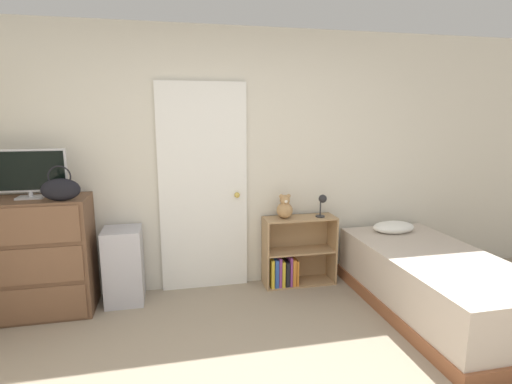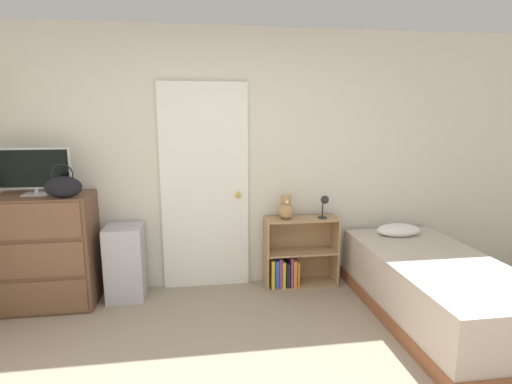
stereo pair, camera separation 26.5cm
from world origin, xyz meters
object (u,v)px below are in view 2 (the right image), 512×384
object	(u,v)px
bookshelf	(293,259)
teddy_bear	(286,208)
tv	(34,170)
dresser	(48,251)
desk_lamp	(324,203)
handbag	(63,186)
storage_bin	(126,262)
bed	(436,288)

from	to	relation	value
bookshelf	teddy_bear	world-z (taller)	teddy_bear
tv	dresser	bearing A→B (deg)	-27.37
dresser	desk_lamp	distance (m)	2.63
handbag	teddy_bear	size ratio (longest dim) A/B	1.25
bookshelf	tv	bearing A→B (deg)	-177.86
tv	handbag	distance (m)	0.35
tv	bookshelf	size ratio (longest dim) A/B	0.83
storage_bin	bed	xyz separation A→B (m)	(2.70, -0.80, -0.08)
handbag	bed	xyz separation A→B (m)	(3.12, -0.58, -0.87)
handbag	bookshelf	xyz separation A→B (m)	(2.08, 0.27, -0.86)
bookshelf	desk_lamp	bearing A→B (deg)	-8.55
teddy_bear	handbag	bearing A→B (deg)	-172.58
desk_lamp	bed	xyz separation A→B (m)	(0.75, -0.80, -0.60)
bookshelf	storage_bin	bearing A→B (deg)	-178.22
tv	bed	distance (m)	3.63
handbag	teddy_bear	distance (m)	2.03
dresser	bed	xyz separation A→B (m)	(3.36, -0.73, -0.25)
dresser	storage_bin	bearing A→B (deg)	5.40
storage_bin	desk_lamp	distance (m)	2.01
storage_bin	teddy_bear	bearing A→B (deg)	1.60
desk_lamp	bookshelf	bearing A→B (deg)	171.45
handbag	storage_bin	size ratio (longest dim) A/B	0.43
handbag	storage_bin	world-z (taller)	handbag
dresser	teddy_bear	distance (m)	2.24
handbag	desk_lamp	world-z (taller)	handbag
bed	desk_lamp	bearing A→B (deg)	133.19
dresser	bed	distance (m)	3.45
tv	bed	size ratio (longest dim) A/B	0.31
dresser	handbag	xyz separation A→B (m)	(0.23, -0.15, 0.62)
storage_bin	teddy_bear	distance (m)	1.63
dresser	bookshelf	bearing A→B (deg)	2.81
teddy_bear	desk_lamp	size ratio (longest dim) A/B	1.06
tv	bookshelf	bearing A→B (deg)	2.14
handbag	desk_lamp	size ratio (longest dim) A/B	1.32
handbag	storage_bin	distance (m)	0.92
bookshelf	desk_lamp	world-z (taller)	desk_lamp
dresser	teddy_bear	xyz separation A→B (m)	(2.22, 0.11, 0.30)
desk_lamp	handbag	bearing A→B (deg)	-174.64
handbag	teddy_bear	xyz separation A→B (m)	(1.99, 0.26, -0.32)
handbag	teddy_bear	bearing A→B (deg)	7.42
dresser	handbag	distance (m)	0.68
handbag	bed	bearing A→B (deg)	-10.54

